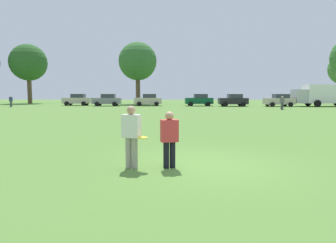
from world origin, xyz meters
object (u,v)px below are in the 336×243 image
(parked_car_near_left, at_px, (77,100))
(parked_car_mid_left, at_px, (107,100))
(parked_car_mid_right, at_px, (199,100))
(bystander_sideline_watcher, at_px, (282,102))
(player_defender, at_px, (169,137))
(frisbee, at_px, (142,138))
(parked_car_center, at_px, (148,100))
(parked_car_near_right, at_px, (233,100))
(box_truck, at_px, (324,94))
(parked_car_far_right, at_px, (279,100))
(player_thrower, at_px, (131,133))
(traffic_cone, at_px, (171,123))
(bystander_far_jogger, at_px, (11,101))

(parked_car_near_left, relative_size, parked_car_mid_left, 1.00)
(parked_car_mid_right, bearing_deg, bystander_sideline_watcher, -45.27)
(player_defender, bearing_deg, parked_car_near_left, 112.90)
(frisbee, distance_m, parked_car_center, 37.80)
(parked_car_near_right, bearing_deg, parked_car_mid_right, 167.37)
(player_defender, bearing_deg, box_truck, 59.86)
(parked_car_far_right, bearing_deg, player_thrower, -113.52)
(parked_car_far_right, height_order, box_truck, box_truck)
(traffic_cone, relative_size, bystander_sideline_watcher, 0.30)
(player_thrower, bearing_deg, parked_car_near_left, 111.56)
(player_thrower, xyz_separation_m, parked_car_near_left, (-15.07, 38.12, -0.02))
(parked_car_near_right, relative_size, bystander_far_jogger, 2.67)
(parked_car_near_right, bearing_deg, bystander_far_jogger, -174.00)
(player_thrower, bearing_deg, player_defender, 3.58)
(player_thrower, relative_size, bystander_sideline_watcher, 1.03)
(parked_car_mid_right, bearing_deg, player_defender, -94.70)
(player_defender, relative_size, parked_car_near_right, 0.35)
(parked_car_center, bearing_deg, traffic_cone, -81.04)
(bystander_sideline_watcher, bearing_deg, parked_car_near_right, 117.61)
(frisbee, relative_size, traffic_cone, 0.57)
(traffic_cone, xyz_separation_m, parked_car_mid_left, (-10.61, 27.15, 0.69))
(parked_car_center, xyz_separation_m, bystander_sideline_watcher, (17.07, -9.45, -0.01))
(parked_car_far_right, xyz_separation_m, bystander_sideline_watcher, (-2.25, -7.90, -0.01))
(parked_car_mid_left, relative_size, bystander_sideline_watcher, 2.66)
(parked_car_near_right, relative_size, parked_car_far_right, 1.00)
(parked_car_mid_right, xyz_separation_m, bystander_far_jogger, (-26.80, -4.45, -0.01))
(parked_car_near_right, relative_size, box_truck, 0.50)
(bystander_sideline_watcher, bearing_deg, player_thrower, -115.53)
(traffic_cone, bearing_deg, parked_car_far_right, 60.56)
(parked_car_center, relative_size, parked_car_near_right, 1.00)
(parked_car_center, bearing_deg, parked_car_near_right, -5.32)
(traffic_cone, relative_size, parked_car_near_right, 0.11)
(parked_car_near_left, relative_size, parked_car_center, 1.00)
(traffic_cone, bearing_deg, parked_car_mid_left, 111.35)
(player_thrower, xyz_separation_m, traffic_cone, (0.72, 9.48, -0.71))
(parked_car_far_right, height_order, bystander_far_jogger, parked_car_far_right)
(parked_car_far_right, bearing_deg, bystander_far_jogger, -175.57)
(parked_car_center, relative_size, bystander_sideline_watcher, 2.66)
(parked_car_near_right, bearing_deg, parked_car_near_left, 175.60)
(player_thrower, height_order, parked_car_center, parked_car_center)
(traffic_cone, distance_m, bystander_sideline_watcher, 22.44)
(parked_car_far_right, distance_m, box_truck, 6.77)
(parked_car_center, distance_m, parked_car_near_right, 12.80)
(parked_car_near_left, height_order, bystander_far_jogger, parked_car_near_left)
(parked_car_mid_left, bearing_deg, parked_car_mid_right, 3.08)
(player_defender, bearing_deg, parked_car_mid_left, 106.61)
(parked_car_mid_left, distance_m, box_truck, 32.20)
(parked_car_near_left, bearing_deg, player_defender, -67.10)
(frisbee, relative_size, bystander_far_jogger, 0.17)
(player_thrower, relative_size, parked_car_far_right, 0.39)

